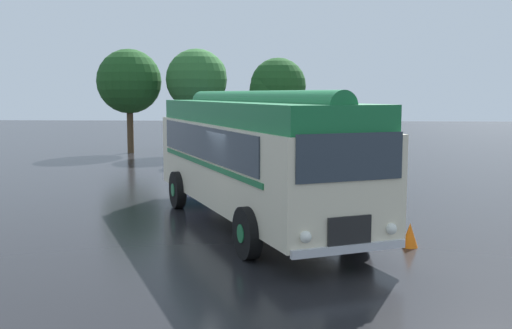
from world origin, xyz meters
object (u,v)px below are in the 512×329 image
vintage_bus (253,152)px  car_mid_left (250,147)px  traffic_cone (410,235)px  car_near_left (197,147)px  car_mid_right (307,148)px

vintage_bus → car_mid_left: size_ratio=2.37×
vintage_bus → traffic_cone: bearing=-30.5°
car_near_left → car_mid_right: (5.31, -0.35, 0.00)m
vintage_bus → car_mid_left: (-1.00, 13.03, -1.05)m
car_mid_left → car_near_left: bearing=175.2°
car_near_left → car_mid_left: same height
car_near_left → car_mid_right: same height
car_mid_left → car_mid_right: 2.72m
car_near_left → car_mid_right: bearing=-3.8°
vintage_bus → traffic_cone: vintage_bus is taller
car_near_left → car_mid_right: 5.32m
vintage_bus → car_mid_right: 13.05m
car_near_left → car_mid_left: 2.60m
car_mid_right → car_near_left: bearing=176.2°
traffic_cone → car_mid_left: bearing=107.1°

